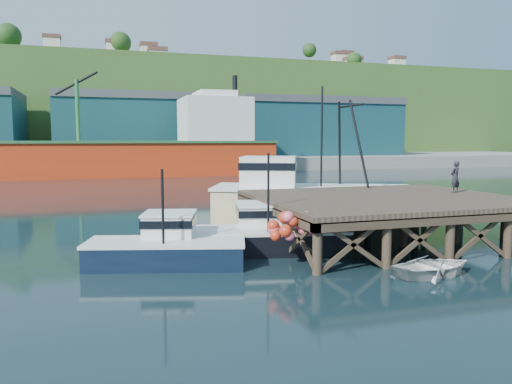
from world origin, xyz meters
name	(u,v)px	position (x,y,z in m)	size (l,w,h in m)	color
ground	(278,247)	(0.00, 0.00, 0.00)	(300.00, 300.00, 0.00)	black
wharf	(388,201)	(5.50, -0.19, 1.94)	(12.00, 10.00, 2.62)	brown
far_quay	(143,161)	(0.00, 70.00, 1.00)	(160.00, 40.00, 2.00)	gray
warehouse_mid	(145,129)	(0.00, 65.00, 6.50)	(28.00, 16.00, 9.00)	#17434E
warehouse_right	(310,130)	(30.00, 65.00, 6.50)	(30.00, 16.00, 9.00)	#17434E
cargo_ship	(91,151)	(-8.46, 48.00, 3.31)	(55.50, 10.00, 13.75)	red
hillside	(131,113)	(0.00, 100.00, 11.00)	(220.00, 50.00, 22.00)	#2D511E
boat_navy	(167,245)	(-5.17, -1.57, 0.76)	(6.41, 4.15, 3.78)	black
boat_black	(266,233)	(-0.72, -0.41, 0.79)	(7.33, 6.08, 4.30)	black
trawler	(309,193)	(4.33, 6.50, 1.64)	(12.61, 8.65, 7.97)	beige
dinghy	(434,267)	(3.74, -6.10, 0.33)	(2.27, 3.18, 0.66)	silver
dockworker	(455,177)	(9.83, 0.43, 2.93)	(0.59, 0.39, 1.62)	black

